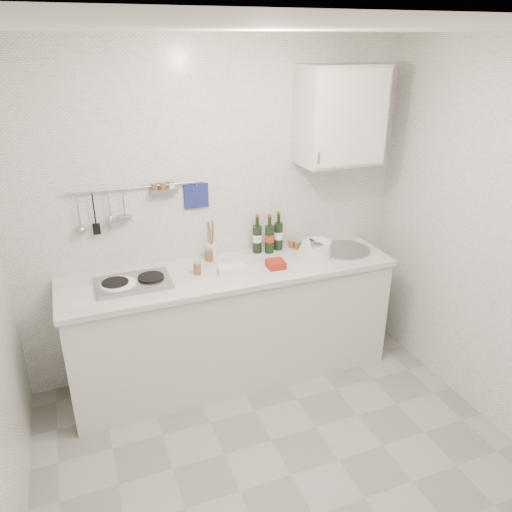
% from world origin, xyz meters
% --- Properties ---
extents(floor, '(3.00, 3.00, 0.00)m').
position_xyz_m(floor, '(0.00, 0.00, 0.00)').
color(floor, slate).
rests_on(floor, ground).
extents(ceiling, '(3.00, 3.00, 0.00)m').
position_xyz_m(ceiling, '(0.00, 0.00, 2.50)').
color(ceiling, silver).
rests_on(ceiling, back_wall).
extents(back_wall, '(3.00, 0.02, 2.50)m').
position_xyz_m(back_wall, '(0.00, 1.40, 1.25)').
color(back_wall, silver).
rests_on(back_wall, floor).
extents(counter, '(2.44, 0.64, 0.96)m').
position_xyz_m(counter, '(0.01, 1.10, 0.43)').
color(counter, beige).
rests_on(counter, floor).
extents(wall_rail, '(0.98, 0.09, 0.34)m').
position_xyz_m(wall_rail, '(-0.60, 1.37, 1.43)').
color(wall_rail, '#93969B').
rests_on(wall_rail, back_wall).
extents(wall_cabinet, '(0.60, 0.38, 0.70)m').
position_xyz_m(wall_cabinet, '(0.90, 1.22, 1.95)').
color(wall_cabinet, beige).
rests_on(wall_cabinet, back_wall).
extents(plate_stack_hob, '(0.26, 0.25, 0.04)m').
position_xyz_m(plate_stack_hob, '(-0.81, 1.08, 0.94)').
color(plate_stack_hob, '#527EBB').
rests_on(plate_stack_hob, counter).
extents(plate_stack_sink, '(0.28, 0.27, 0.11)m').
position_xyz_m(plate_stack_sink, '(0.69, 1.11, 0.97)').
color(plate_stack_sink, white).
rests_on(plate_stack_sink, counter).
extents(wine_bottles, '(0.25, 0.11, 0.31)m').
position_xyz_m(wine_bottles, '(0.38, 1.31, 1.07)').
color(wine_bottles, black).
rests_on(wine_bottles, counter).
extents(butter_dish, '(0.20, 0.12, 0.06)m').
position_xyz_m(butter_dish, '(-0.02, 1.04, 0.95)').
color(butter_dish, white).
rests_on(butter_dish, counter).
extents(strawberry_punnet, '(0.13, 0.13, 0.05)m').
position_xyz_m(strawberry_punnet, '(0.32, 1.01, 0.95)').
color(strawberry_punnet, red).
rests_on(strawberry_punnet, counter).
extents(utensil_crock, '(0.07, 0.07, 0.31)m').
position_xyz_m(utensil_crock, '(-0.07, 1.35, 0.99)').
color(utensil_crock, white).
rests_on(utensil_crock, counter).
extents(jar_a, '(0.06, 0.06, 0.10)m').
position_xyz_m(jar_a, '(-0.10, 1.31, 0.97)').
color(jar_a, brown).
rests_on(jar_a, counter).
extents(jar_b, '(0.06, 0.06, 0.07)m').
position_xyz_m(jar_b, '(0.59, 1.32, 0.95)').
color(jar_b, brown).
rests_on(jar_b, counter).
extents(jar_c, '(0.06, 0.06, 0.07)m').
position_xyz_m(jar_c, '(0.62, 1.27, 0.95)').
color(jar_c, brown).
rests_on(jar_c, counter).
extents(jar_d, '(0.06, 0.06, 0.09)m').
position_xyz_m(jar_d, '(-0.25, 1.11, 0.97)').
color(jar_d, brown).
rests_on(jar_d, counter).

